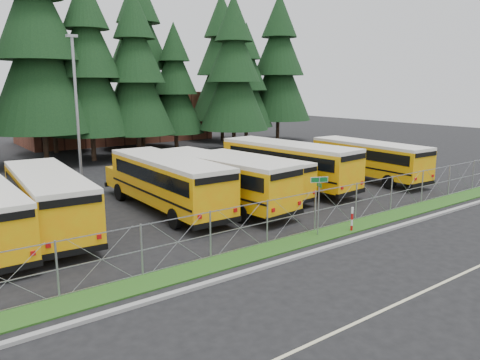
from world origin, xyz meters
The scene contains 25 objects.
ground centered at (0.00, 0.00, 0.00)m, with size 120.00×120.00×0.00m, color black.
curb centered at (0.00, -3.10, 0.06)m, with size 50.00×0.25×0.12m, color gray.
grass_verge centered at (0.00, -1.70, 0.03)m, with size 50.00×1.40×0.06m, color #234E16.
road_lane_line centered at (0.00, -8.00, 0.01)m, with size 50.00×0.12×0.01m, color beige.
chainlink_fence centered at (0.00, -1.00, 1.00)m, with size 44.00×0.10×2.00m, color #93959B, non-canonical shape.
brick_building centered at (6.00, 40.00, 3.00)m, with size 22.00×10.00×6.00m, color brown.
bus_1 centered at (-11.24, 6.65, 1.46)m, with size 2.64×11.17×2.93m, color orange, non-canonical shape.
bus_3 centered at (-4.93, 6.66, 1.52)m, with size 2.73×11.58×3.04m, color orange, non-canonical shape.
bus_4 centered at (-2.20, 5.59, 1.50)m, with size 2.70×11.42×2.99m, color orange, non-canonical shape.
bus_5 centered at (0.89, 6.55, 1.28)m, with size 2.31×9.80×2.57m, color orange, non-canonical shape.
bus_6 centered at (4.19, 7.00, 1.56)m, with size 2.81×11.92×3.12m, color orange, non-canonical shape.
bus_east centered at (10.97, 5.58, 1.42)m, with size 2.56×10.83×2.84m, color orange, non-canonical shape.
street_sign centered at (-1.43, -1.60, 2.03)m, with size 0.77×0.51×2.81m.
striped_bollard centered at (0.36, -2.12, 0.60)m, with size 0.11×0.11×1.20m, color #B20C0C.
light_standard centered at (-6.54, 15.92, 5.50)m, with size 0.70×0.35×10.14m.
conifer_3 centered at (-6.04, 26.51, 9.87)m, with size 8.93×8.93×19.75m, color black, non-canonical shape.
conifer_4 centered at (-1.94, 26.23, 8.30)m, with size 7.50×7.50×16.60m, color black, non-canonical shape.
conifer_5 centered at (2.25, 25.51, 7.85)m, with size 7.10×7.10×15.70m, color black, non-canonical shape.
conifer_6 centered at (7.37, 27.31, 6.58)m, with size 5.95×5.95×13.17m, color black, non-canonical shape.
conifer_7 centered at (12.03, 23.37, 7.94)m, with size 7.18×7.18×15.87m, color black, non-canonical shape.
conifer_8 centered at (17.22, 27.96, 6.94)m, with size 6.28×6.28×13.88m, color black, non-canonical shape.
conifer_9 centered at (22.17, 27.91, 8.87)m, with size 8.02×8.02×17.74m, color black, non-canonical shape.
conifer_11 centered at (-3.24, 33.59, 8.22)m, with size 7.43×7.43×16.43m, color black, non-canonical shape.
conifer_12 centered at (5.32, 31.03, 9.38)m, with size 8.48×8.48×18.75m, color black, non-canonical shape.
conifer_13 centered at (16.81, 32.35, 8.89)m, with size 8.04×8.04×17.77m, color black, non-canonical shape.
Camera 1 is at (-16.87, -16.09, 6.95)m, focal length 35.00 mm.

